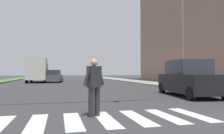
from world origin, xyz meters
The scene contains 8 objects.
ground_plane centered at (0.00, 30.00, 0.00)m, with size 140.00×140.00×0.00m, color #38383A.
crosswalk centered at (0.00, 7.35, 0.00)m, with size 6.75×2.20×0.01m.
sidewalk_right centered at (9.32, 28.00, 0.07)m, with size 3.00×64.00×0.15m, color #9E9991.
street_lamp_right centered at (8.73, 16.73, 4.59)m, with size 1.02×0.24×7.50m.
pedestrian_performer centered at (0.19, 7.79, 0.93)m, with size 0.71×0.42×1.69m.
suv_crossing centered at (6.11, 11.93, 0.93)m, with size 2.49×4.80×1.97m.
sedan_midblock centered at (-1.38, 30.21, 0.76)m, with size 2.22×4.30×1.62m.
truck_box_delivery centered at (-3.52, 30.91, 1.63)m, with size 2.40×6.20×3.10m.
Camera 1 is at (-0.82, 1.59, 1.28)m, focal length 34.17 mm.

